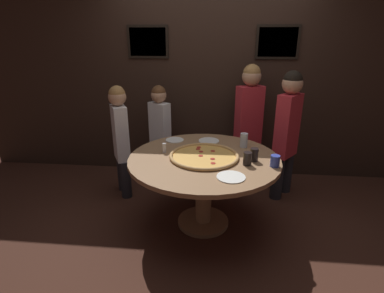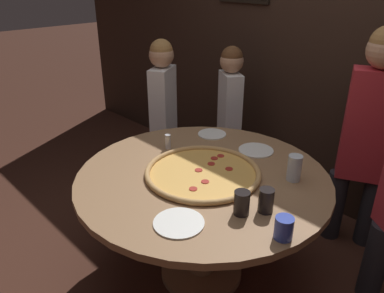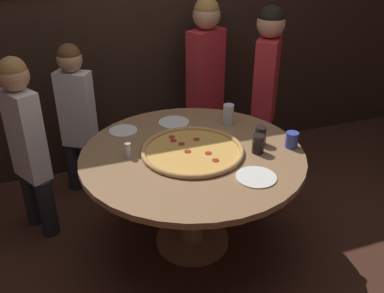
{
  "view_description": "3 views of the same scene",
  "coord_description": "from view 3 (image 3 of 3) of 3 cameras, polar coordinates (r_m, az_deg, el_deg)",
  "views": [
    {
      "loc": [
        0.14,
        -2.63,
        1.84
      ],
      "look_at": [
        -0.11,
        -0.04,
        0.86
      ],
      "focal_mm": 28.0,
      "sensor_mm": 36.0,
      "label": 1
    },
    {
      "loc": [
        1.3,
        -1.34,
        1.8
      ],
      "look_at": [
        -0.01,
        -0.08,
        0.94
      ],
      "focal_mm": 35.0,
      "sensor_mm": 36.0,
      "label": 2
    },
    {
      "loc": [
        -0.82,
        -2.25,
        2.08
      ],
      "look_at": [
        -0.03,
        -0.07,
        0.82
      ],
      "focal_mm": 40.0,
      "sensor_mm": 36.0,
      "label": 3
    }
  ],
  "objects": [
    {
      "name": "ground_plane",
      "position": [
        3.17,
        0.05,
        -12.56
      ],
      "size": [
        24.0,
        24.0,
        0.0
      ],
      "primitive_type": "plane",
      "color": "#422319"
    },
    {
      "name": "back_wall",
      "position": [
        3.74,
        -7.15,
        16.3
      ],
      "size": [
        6.4,
        0.08,
        2.6
      ],
      "color": "black",
      "rests_on": "ground_plane"
    },
    {
      "name": "dining_table",
      "position": [
        2.82,
        0.06,
        -3.41
      ],
      "size": [
        1.44,
        1.44,
        0.74
      ],
      "color": "#936B47",
      "rests_on": "ground_plane"
    },
    {
      "name": "giant_pizza",
      "position": [
        2.73,
        0.04,
        -0.56
      ],
      "size": [
        0.66,
        0.66,
        0.03
      ],
      "color": "#E5A84C",
      "rests_on": "dining_table"
    },
    {
      "name": "drink_cup_by_shaker",
      "position": [
        2.75,
        8.83,
        0.33
      ],
      "size": [
        0.08,
        0.08,
        0.12
      ],
      "primitive_type": "cylinder",
      "color": "black",
      "rests_on": "dining_table"
    },
    {
      "name": "drink_cup_far_right",
      "position": [
        2.85,
        9.13,
        1.45
      ],
      "size": [
        0.07,
        0.07,
        0.12
      ],
      "primitive_type": "cylinder",
      "color": "black",
      "rests_on": "dining_table"
    },
    {
      "name": "drink_cup_beside_pizza",
      "position": [
        3.11,
        4.87,
        4.3
      ],
      "size": [
        0.08,
        0.08,
        0.15
      ],
      "primitive_type": "cylinder",
      "color": "silver",
      "rests_on": "dining_table"
    },
    {
      "name": "drink_cup_front_edge",
      "position": [
        2.86,
        13.17,
        0.87
      ],
      "size": [
        0.08,
        0.08,
        0.1
      ],
      "primitive_type": "cylinder",
      "color": "#384CB7",
      "rests_on": "dining_table"
    },
    {
      "name": "white_plate_near_front",
      "position": [
        3.05,
        -9.15,
        2.09
      ],
      "size": [
        0.2,
        0.2,
        0.01
      ],
      "primitive_type": "cylinder",
      "color": "white",
      "rests_on": "dining_table"
    },
    {
      "name": "white_plate_left_side",
      "position": [
        2.51,
        8.55,
        -4.05
      ],
      "size": [
        0.24,
        0.24,
        0.01
      ],
      "primitive_type": "cylinder",
      "color": "white",
      "rests_on": "dining_table"
    },
    {
      "name": "white_plate_beside_cup",
      "position": [
        3.14,
        -2.43,
        3.25
      ],
      "size": [
        0.22,
        0.22,
        0.01
      ],
      "primitive_type": "cylinder",
      "color": "white",
      "rests_on": "dining_table"
    },
    {
      "name": "condiment_shaker",
      "position": [
        2.7,
        -8.53,
        -0.49
      ],
      "size": [
        0.04,
        0.04,
        0.1
      ],
      "color": "silver",
      "rests_on": "dining_table"
    },
    {
      "name": "diner_side_left",
      "position": [
        3.48,
        -15.09,
        4.4
      ],
      "size": [
        0.33,
        0.27,
        1.26
      ],
      "rotation": [
        0.0,
        0.0,
        2.57
      ],
      "color": "#232328",
      "rests_on": "ground_plane"
    },
    {
      "name": "diner_centre_back",
      "position": [
        3.73,
        1.82,
        9.35
      ],
      "size": [
        0.4,
        0.29,
        1.52
      ],
      "rotation": [
        0.0,
        0.0,
        -2.69
      ],
      "color": "#232328",
      "rests_on": "ground_plane"
    },
    {
      "name": "diner_side_right",
      "position": [
        3.63,
        9.8,
        8.07
      ],
      "size": [
        0.33,
        0.37,
        1.48
      ],
      "rotation": [
        0.0,
        0.0,
        -2.23
      ],
      "color": "#232328",
      "rests_on": "ground_plane"
    },
    {
      "name": "diner_far_left",
      "position": [
        3.1,
        -21.21,
        0.94
      ],
      "size": [
        0.26,
        0.34,
        1.32
      ],
      "rotation": [
        0.0,
        0.0,
        2.07
      ],
      "color": "#232328",
      "rests_on": "ground_plane"
    }
  ]
}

